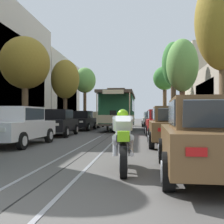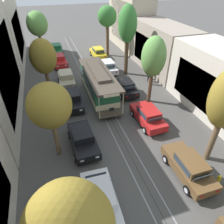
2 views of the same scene
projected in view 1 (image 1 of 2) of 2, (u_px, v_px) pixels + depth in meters
The scene contains 28 objects.
ground_plane at pixel (116, 132), 20.72m from camera, with size 160.00×160.00×0.00m, color #4C4947.
trolley_track_rails at pixel (118, 130), 23.21m from camera, with size 1.14×53.02×0.01m.
building_facade_left at pixel (4, 77), 25.97m from camera, with size 5.64×44.72×10.45m.
parked_car_white_second_left at pixel (17, 126), 11.52m from camera, with size 2.12×4.41×1.58m.
parked_car_black_mid_left at pixel (57, 122), 16.99m from camera, with size 2.08×4.40×1.58m.
parked_car_black_fourth_left at pixel (81, 120), 23.20m from camera, with size 2.13×4.42×1.58m.
parked_car_beige_fifth_left at pixel (92, 119), 28.29m from camera, with size 2.09×4.40×1.58m.
parked_car_red_sixth_left at pixel (100, 119), 34.79m from camera, with size 2.14×4.42×1.58m.
parked_car_green_far_left at pixel (106, 118), 40.05m from camera, with size 2.15×4.42×1.58m.
parked_car_brown_near_right at pixel (209, 137), 5.76m from camera, with size 2.14×4.42×1.58m.
parked_car_brown_second_right at pixel (172, 126), 11.46m from camera, with size 2.03×4.37×1.58m.
parked_car_red_mid_right at pixel (161, 122), 17.58m from camera, with size 2.05×4.38×1.58m.
parked_car_black_fourth_right at pixel (156, 120), 23.44m from camera, with size 2.08×4.40×1.58m.
parked_car_white_fifth_right at pixel (151, 119), 29.77m from camera, with size 2.01×4.37×1.58m.
parked_car_yellow_sixth_right at pixel (151, 119), 35.64m from camera, with size 2.05×4.38×1.58m.
street_tree_kerb_left_second at pixel (25, 63), 17.07m from camera, with size 2.96×3.11×5.98m.
street_tree_kerb_left_mid at pixel (65, 80), 26.16m from camera, with size 2.65×2.14×6.38m.
street_tree_kerb_left_fourth at pixel (85, 81), 36.24m from camera, with size 2.79×3.05×7.35m.
street_tree_kerb_right_second at pixel (224, 23), 12.09m from camera, with size 2.49×2.20×7.44m.
street_tree_kerb_right_mid at pixel (182, 66), 20.85m from camera, with size 2.34×2.47×6.89m.
street_tree_kerb_right_fourth at pixel (173, 66), 28.27m from camera, with size 2.30×2.38×8.60m.
street_tree_kerb_right_far at pixel (165, 79), 36.08m from camera, with size 2.93×2.50×7.50m.
cable_car_trolley at pixel (119, 110), 23.85m from camera, with size 2.63×9.15×3.28m.
motorcycle_with_rider at pixel (123, 142), 6.23m from camera, with size 0.58×1.99×1.37m.
pedestrian_on_left_pavement at pixel (200, 118), 24.92m from camera, with size 0.55×0.42×1.69m.
pedestrian_on_right_pavement at pixel (199, 119), 24.14m from camera, with size 0.55×0.42×1.59m.
pedestrian_crossing_far at pixel (204, 119), 25.39m from camera, with size 0.55×0.41×1.58m.
fire_hydrant at pixel (218, 138), 10.00m from camera, with size 0.40×0.22×0.84m.
Camera 1 is at (1.76, -2.66, 1.24)m, focal length 45.27 mm.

